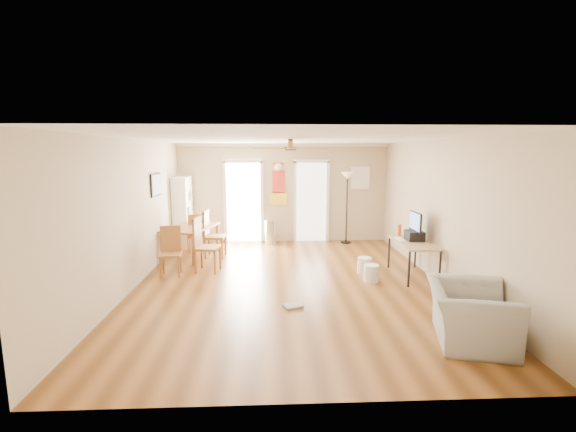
{
  "coord_description": "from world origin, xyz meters",
  "views": [
    {
      "loc": [
        -0.33,
        -6.89,
        2.36
      ],
      "look_at": [
        0.0,
        0.6,
        1.15
      ],
      "focal_mm": 24.49,
      "sensor_mm": 36.0,
      "label": 1
    }
  ],
  "objects_px": {
    "dining_chair_near": "(170,252)",
    "dining_table": "(191,242)",
    "computer_desk": "(413,259)",
    "wastebasket_a": "(365,266)",
    "trash_can": "(270,232)",
    "dining_chair_far": "(196,233)",
    "dining_chair_right_a": "(215,234)",
    "torchiere_lamp": "(347,208)",
    "wastebasket_b": "(371,273)",
    "printer": "(414,236)",
    "bookshelf": "(183,212)",
    "armchair": "(470,314)",
    "dining_chair_right_b": "(208,245)"
  },
  "relations": [
    {
      "from": "dining_table",
      "to": "dining_chair_near",
      "type": "bearing_deg",
      "value": -95.23
    },
    {
      "from": "dining_table",
      "to": "torchiere_lamp",
      "type": "xyz_separation_m",
      "value": [
        3.8,
        1.25,
        0.58
      ]
    },
    {
      "from": "dining_chair_right_a",
      "to": "wastebasket_a",
      "type": "bearing_deg",
      "value": -109.7
    },
    {
      "from": "torchiere_lamp",
      "to": "wastebasket_b",
      "type": "height_order",
      "value": "torchiere_lamp"
    },
    {
      "from": "wastebasket_a",
      "to": "wastebasket_b",
      "type": "height_order",
      "value": "wastebasket_a"
    },
    {
      "from": "dining_chair_near",
      "to": "torchiere_lamp",
      "type": "relative_size",
      "value": 0.51
    },
    {
      "from": "dining_chair_far",
      "to": "printer",
      "type": "height_order",
      "value": "dining_chair_far"
    },
    {
      "from": "printer",
      "to": "dining_table",
      "type": "bearing_deg",
      "value": 162.96
    },
    {
      "from": "wastebasket_a",
      "to": "wastebasket_b",
      "type": "relative_size",
      "value": 1.03
    },
    {
      "from": "dining_chair_right_a",
      "to": "wastebasket_b",
      "type": "xyz_separation_m",
      "value": [
        3.12,
        -1.87,
        -0.38
      ]
    },
    {
      "from": "dining_chair_right_b",
      "to": "dining_chair_right_a",
      "type": "bearing_deg",
      "value": 8.26
    },
    {
      "from": "dining_chair_right_b",
      "to": "computer_desk",
      "type": "xyz_separation_m",
      "value": [
        3.98,
        -0.51,
        -0.2
      ]
    },
    {
      "from": "dining_chair_right_a",
      "to": "trash_can",
      "type": "xyz_separation_m",
      "value": [
        1.25,
        1.28,
        -0.22
      ]
    },
    {
      "from": "bookshelf",
      "to": "dining_chair_near",
      "type": "distance_m",
      "value": 2.49
    },
    {
      "from": "bookshelf",
      "to": "wastebasket_b",
      "type": "bearing_deg",
      "value": -32.81
    },
    {
      "from": "printer",
      "to": "armchair",
      "type": "bearing_deg",
      "value": -95.17
    },
    {
      "from": "bookshelf",
      "to": "armchair",
      "type": "height_order",
      "value": "bookshelf"
    },
    {
      "from": "dining_chair_near",
      "to": "printer",
      "type": "height_order",
      "value": "dining_chair_near"
    },
    {
      "from": "computer_desk",
      "to": "wastebasket_a",
      "type": "distance_m",
      "value": 0.92
    },
    {
      "from": "printer",
      "to": "wastebasket_b",
      "type": "xyz_separation_m",
      "value": [
        -0.93,
        -0.41,
        -0.62
      ]
    },
    {
      "from": "wastebasket_a",
      "to": "armchair",
      "type": "bearing_deg",
      "value": -77.36
    },
    {
      "from": "torchiere_lamp",
      "to": "trash_can",
      "type": "bearing_deg",
      "value": -179.54
    },
    {
      "from": "wastebasket_a",
      "to": "trash_can",
      "type": "bearing_deg",
      "value": 124.89
    },
    {
      "from": "dining_chair_near",
      "to": "dining_chair_far",
      "type": "relative_size",
      "value": 1.02
    },
    {
      "from": "armchair",
      "to": "computer_desk",
      "type": "bearing_deg",
      "value": 10.18
    },
    {
      "from": "bookshelf",
      "to": "trash_can",
      "type": "distance_m",
      "value": 2.29
    },
    {
      "from": "dining_table",
      "to": "dining_chair_near",
      "type": "distance_m",
      "value": 1.4
    },
    {
      "from": "torchiere_lamp",
      "to": "wastebasket_a",
      "type": "distance_m",
      "value": 2.79
    },
    {
      "from": "wastebasket_a",
      "to": "bookshelf",
      "type": "bearing_deg",
      "value": 148.63
    },
    {
      "from": "dining_table",
      "to": "dining_chair_far",
      "type": "height_order",
      "value": "dining_chair_far"
    },
    {
      "from": "trash_can",
      "to": "dining_chair_far",
      "type": "bearing_deg",
      "value": -156.8
    },
    {
      "from": "dining_chair_right_a",
      "to": "computer_desk",
      "type": "xyz_separation_m",
      "value": [
        3.98,
        -1.61,
        -0.2
      ]
    },
    {
      "from": "wastebasket_b",
      "to": "armchair",
      "type": "xyz_separation_m",
      "value": [
        0.63,
        -2.37,
        0.2
      ]
    },
    {
      "from": "bookshelf",
      "to": "dining_table",
      "type": "height_order",
      "value": "bookshelf"
    },
    {
      "from": "dining_table",
      "to": "bookshelf",
      "type": "bearing_deg",
      "value": 110.95
    },
    {
      "from": "dining_table",
      "to": "printer",
      "type": "relative_size",
      "value": 3.96
    },
    {
      "from": "torchiere_lamp",
      "to": "armchair",
      "type": "xyz_separation_m",
      "value": [
        0.5,
        -5.54,
        -0.57
      ]
    },
    {
      "from": "dining_table",
      "to": "computer_desk",
      "type": "xyz_separation_m",
      "value": [
        4.53,
        -1.64,
        -0.01
      ]
    },
    {
      "from": "dining_chair_near",
      "to": "computer_desk",
      "type": "distance_m",
      "value": 4.67
    },
    {
      "from": "dining_chair_right_a",
      "to": "dining_chair_near",
      "type": "relative_size",
      "value": 1.13
    },
    {
      "from": "dining_chair_far",
      "to": "wastebasket_b",
      "type": "relative_size",
      "value": 2.95
    },
    {
      "from": "dining_table",
      "to": "computer_desk",
      "type": "bearing_deg",
      "value": -19.93
    },
    {
      "from": "dining_table",
      "to": "dining_chair_near",
      "type": "xyz_separation_m",
      "value": [
        -0.13,
        -1.39,
        0.12
      ]
    },
    {
      "from": "wastebasket_a",
      "to": "wastebasket_b",
      "type": "distance_m",
      "value": 0.49
    },
    {
      "from": "dining_chair_right_a",
      "to": "printer",
      "type": "bearing_deg",
      "value": -105.48
    },
    {
      "from": "dining_table",
      "to": "dining_chair_far",
      "type": "distance_m",
      "value": 0.48
    },
    {
      "from": "trash_can",
      "to": "wastebasket_a",
      "type": "xyz_separation_m",
      "value": [
        1.86,
        -2.66,
        -0.15
      ]
    },
    {
      "from": "dining_chair_near",
      "to": "dining_table",
      "type": "bearing_deg",
      "value": 77.54
    },
    {
      "from": "printer",
      "to": "wastebasket_b",
      "type": "bearing_deg",
      "value": -155.13
    },
    {
      "from": "trash_can",
      "to": "torchiere_lamp",
      "type": "xyz_separation_m",
      "value": [
        2.0,
        0.02,
        0.62
      ]
    }
  ]
}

